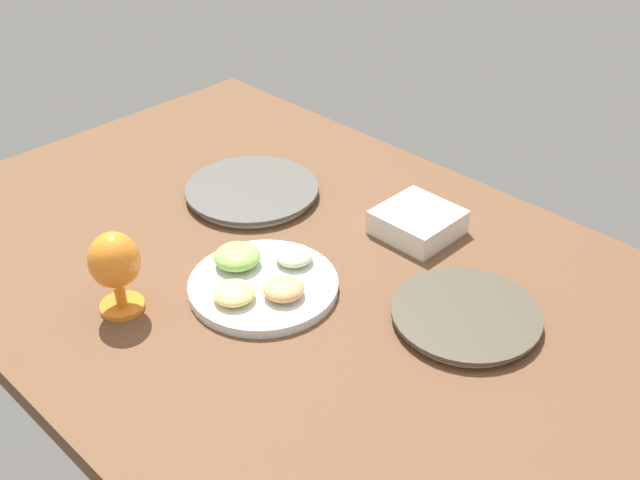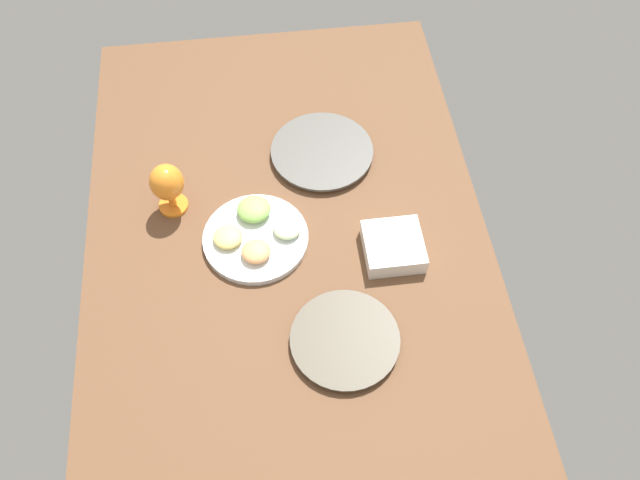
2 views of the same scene
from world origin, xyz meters
The scene contains 6 objects.
ground_plane centered at (0.00, 0.00, -2.00)cm, with size 160.00×104.00×4.00cm, color brown.
dinner_plate_left centered at (-31.78, -10.37, 1.06)cm, with size 25.78×25.78×2.04cm.
dinner_plate_right centered at (26.13, -12.38, 1.14)cm, with size 28.80×28.80×2.19cm.
fruit_platter centered at (0.05, 8.16, 1.76)cm, with size 27.20×27.20×5.42cm.
hurricane_glass_orange centered at (13.12, 29.24, 9.51)cm, with size 8.85×8.85×15.43cm.
square_bowl_white centered at (-8.48, -26.10, 2.80)cm, with size 14.67×14.67×5.03cm.
Camera 1 is at (-86.50, 80.64, 86.40)cm, focal length 43.66 mm.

